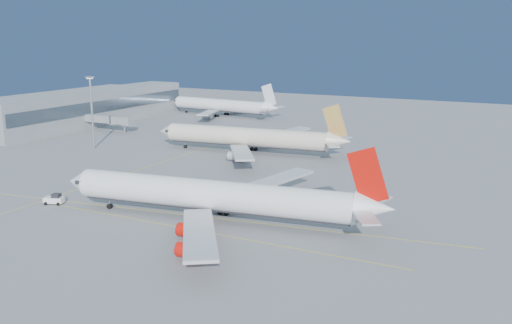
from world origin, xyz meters
name	(u,v)px	position (x,y,z in m)	size (l,w,h in m)	color
ground	(211,209)	(0.00, 0.00, 0.00)	(500.00, 500.00, 0.00)	slate
terminal	(93,107)	(-114.93, 85.00, 7.51)	(18.40, 110.00, 15.00)	gray
jet_bridge	(111,120)	(-93.11, 72.00, 5.17)	(23.60, 3.60, 6.90)	gray
taxiway_lines	(174,194)	(-14.71, 6.34, 0.01)	(118.86, 140.00, 0.02)	#D8BF0C
airliner_virgin	(217,196)	(6.11, -6.85, 5.63)	(75.61, 67.35, 18.67)	white
airliner_etihad	(250,137)	(-21.48, 60.33, 5.53)	(69.56, 63.86, 18.15)	beige
airliner_third	(222,105)	(-76.00, 133.75, 5.24)	(64.57, 59.32, 17.31)	white
pushback_tug	(54,199)	(-35.34, -13.78, 1.18)	(5.03, 3.98, 2.54)	white
light_mast	(92,106)	(-74.91, 42.29, 15.01)	(2.20, 2.20, 25.43)	gray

